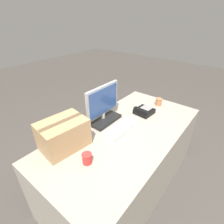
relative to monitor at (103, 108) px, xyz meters
name	(u,v)px	position (x,y,z in m)	size (l,w,h in m)	color
ground_plane	(123,182)	(-0.02, -0.30, -0.90)	(12.00, 12.00, 0.00)	#47423D
office_desk	(124,159)	(-0.02, -0.30, -0.53)	(1.80, 0.90, 0.75)	#A89E8E
monitor	(103,108)	(0.00, 0.00, 0.00)	(0.45, 0.24, 0.40)	black
keyboard	(121,128)	(0.00, -0.25, -0.14)	(0.41, 0.16, 0.03)	beige
desk_phone	(144,111)	(0.40, -0.27, -0.12)	(0.21, 0.20, 0.08)	black
paper_cup_left	(87,159)	(-0.54, -0.31, -0.11)	(0.08, 0.08, 0.09)	red
paper_cup_right	(159,102)	(0.69, -0.31, -0.11)	(0.08, 0.08, 0.09)	#BC7547
spoon	(139,169)	(-0.34, -0.65, -0.15)	(0.12, 0.13, 0.00)	#B2B2B7
cardboard_box	(63,134)	(-0.52, -0.01, -0.03)	(0.42, 0.32, 0.25)	tan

